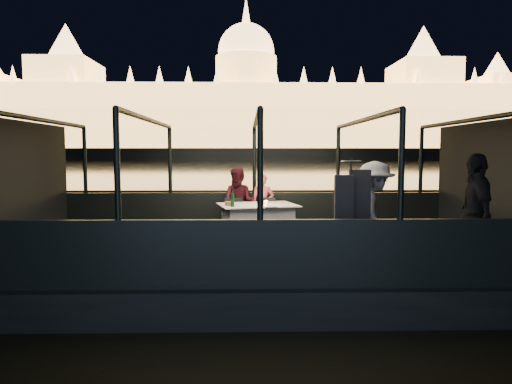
{
  "coord_description": "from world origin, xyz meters",
  "views": [
    {
      "loc": [
        -0.18,
        -7.76,
        2.24
      ],
      "look_at": [
        0.0,
        0.4,
        1.55
      ],
      "focal_mm": 32.0,
      "sensor_mm": 36.0,
      "label": 1
    }
  ],
  "objects_px": {
    "passenger_stripe": "(374,212)",
    "passenger_dark": "(475,216)",
    "dining_table_central": "(258,224)",
    "chair_port_right": "(267,217)",
    "person_woman_coral": "(262,201)",
    "wine_bottle": "(233,199)",
    "coat_stand": "(350,213)",
    "chair_port_left": "(233,217)",
    "person_man_maroon": "(239,201)"
  },
  "relations": [
    {
      "from": "passenger_stripe",
      "to": "passenger_dark",
      "type": "height_order",
      "value": "passenger_dark"
    },
    {
      "from": "dining_table_central",
      "to": "passenger_stripe",
      "type": "xyz_separation_m",
      "value": [
        1.72,
        -1.9,
        0.47
      ]
    },
    {
      "from": "chair_port_right",
      "to": "person_woman_coral",
      "type": "distance_m",
      "value": 0.41
    },
    {
      "from": "wine_bottle",
      "to": "coat_stand",
      "type": "bearing_deg",
      "value": -47.98
    },
    {
      "from": "chair_port_left",
      "to": "wine_bottle",
      "type": "bearing_deg",
      "value": -101.45
    },
    {
      "from": "chair_port_right",
      "to": "passenger_dark",
      "type": "relative_size",
      "value": 0.47
    },
    {
      "from": "dining_table_central",
      "to": "person_woman_coral",
      "type": "distance_m",
      "value": 0.82
    },
    {
      "from": "dining_table_central",
      "to": "passenger_dark",
      "type": "height_order",
      "value": "passenger_dark"
    },
    {
      "from": "person_man_maroon",
      "to": "passenger_dark",
      "type": "distance_m",
      "value": 4.58
    },
    {
      "from": "dining_table_central",
      "to": "chair_port_left",
      "type": "height_order",
      "value": "chair_port_left"
    },
    {
      "from": "dining_table_central",
      "to": "person_woman_coral",
      "type": "height_order",
      "value": "person_woman_coral"
    },
    {
      "from": "person_man_maroon",
      "to": "coat_stand",
      "type": "bearing_deg",
      "value": -45.33
    },
    {
      "from": "dining_table_central",
      "to": "chair_port_right",
      "type": "relative_size",
      "value": 1.75
    },
    {
      "from": "coat_stand",
      "to": "person_woman_coral",
      "type": "distance_m",
      "value": 3.24
    },
    {
      "from": "dining_table_central",
      "to": "person_woman_coral",
      "type": "xyz_separation_m",
      "value": [
        0.12,
        0.72,
        0.36
      ]
    },
    {
      "from": "chair_port_right",
      "to": "passenger_dark",
      "type": "xyz_separation_m",
      "value": [
        2.85,
        -2.77,
        0.4
      ]
    },
    {
      "from": "dining_table_central",
      "to": "person_man_maroon",
      "type": "relative_size",
      "value": 1.0
    },
    {
      "from": "chair_port_right",
      "to": "person_man_maroon",
      "type": "xyz_separation_m",
      "value": [
        -0.57,
        0.27,
        0.3
      ]
    },
    {
      "from": "coat_stand",
      "to": "passenger_stripe",
      "type": "height_order",
      "value": "coat_stand"
    },
    {
      "from": "passenger_dark",
      "to": "wine_bottle",
      "type": "distance_m",
      "value": 4.02
    },
    {
      "from": "dining_table_central",
      "to": "coat_stand",
      "type": "bearing_deg",
      "value": -61.34
    },
    {
      "from": "coat_stand",
      "to": "person_woman_coral",
      "type": "relative_size",
      "value": 1.27
    },
    {
      "from": "dining_table_central",
      "to": "chair_port_left",
      "type": "bearing_deg",
      "value": 136.87
    },
    {
      "from": "person_man_maroon",
      "to": "passenger_stripe",
      "type": "distance_m",
      "value": 3.35
    },
    {
      "from": "passenger_dark",
      "to": "chair_port_left",
      "type": "bearing_deg",
      "value": -117.84
    },
    {
      "from": "dining_table_central",
      "to": "passenger_stripe",
      "type": "bearing_deg",
      "value": -47.88
    },
    {
      "from": "chair_port_right",
      "to": "passenger_stripe",
      "type": "relative_size",
      "value": 0.51
    },
    {
      "from": "person_man_maroon",
      "to": "dining_table_central",
      "type": "bearing_deg",
      "value": -46.5
    },
    {
      "from": "coat_stand",
      "to": "person_man_maroon",
      "type": "xyz_separation_m",
      "value": [
        -1.63,
        3.03,
        -0.15
      ]
    },
    {
      "from": "dining_table_central",
      "to": "wine_bottle",
      "type": "xyz_separation_m",
      "value": [
        -0.47,
        -0.39,
        0.53
      ]
    },
    {
      "from": "dining_table_central",
      "to": "chair_port_left",
      "type": "distance_m",
      "value": 0.66
    },
    {
      "from": "dining_table_central",
      "to": "person_man_maroon",
      "type": "bearing_deg",
      "value": 117.13
    },
    {
      "from": "coat_stand",
      "to": "wine_bottle",
      "type": "distance_m",
      "value": 2.58
    },
    {
      "from": "dining_table_central",
      "to": "person_man_maroon",
      "type": "xyz_separation_m",
      "value": [
        -0.37,
        0.72,
        0.36
      ]
    },
    {
      "from": "chair_port_left",
      "to": "chair_port_right",
      "type": "height_order",
      "value": "chair_port_right"
    },
    {
      "from": "passenger_stripe",
      "to": "dining_table_central",
      "type": "bearing_deg",
      "value": 50.93
    },
    {
      "from": "wine_bottle",
      "to": "passenger_dark",
      "type": "bearing_deg",
      "value": -28.79
    },
    {
      "from": "person_woman_coral",
      "to": "chair_port_left",
      "type": "bearing_deg",
      "value": -150.11
    },
    {
      "from": "person_man_maroon",
      "to": "chair_port_left",
      "type": "bearing_deg",
      "value": -96.05
    },
    {
      "from": "chair_port_left",
      "to": "passenger_dark",
      "type": "relative_size",
      "value": 0.47
    },
    {
      "from": "dining_table_central",
      "to": "passenger_dark",
      "type": "bearing_deg",
      "value": -37.28
    },
    {
      "from": "coat_stand",
      "to": "person_man_maroon",
      "type": "relative_size",
      "value": 1.16
    },
    {
      "from": "coat_stand",
      "to": "wine_bottle",
      "type": "bearing_deg",
      "value": 132.02
    },
    {
      "from": "chair_port_right",
      "to": "person_woman_coral",
      "type": "relative_size",
      "value": 0.63
    },
    {
      "from": "dining_table_central",
      "to": "person_man_maroon",
      "type": "distance_m",
      "value": 0.89
    },
    {
      "from": "coat_stand",
      "to": "passenger_stripe",
      "type": "xyz_separation_m",
      "value": [
        0.46,
        0.41,
        -0.05
      ]
    },
    {
      "from": "coat_stand",
      "to": "passenger_stripe",
      "type": "bearing_deg",
      "value": 41.93
    },
    {
      "from": "chair_port_left",
      "to": "chair_port_right",
      "type": "bearing_deg",
      "value": -12.31
    },
    {
      "from": "person_man_maroon",
      "to": "passenger_dark",
      "type": "relative_size",
      "value": 0.83
    },
    {
      "from": "coat_stand",
      "to": "wine_bottle",
      "type": "height_order",
      "value": "coat_stand"
    }
  ]
}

